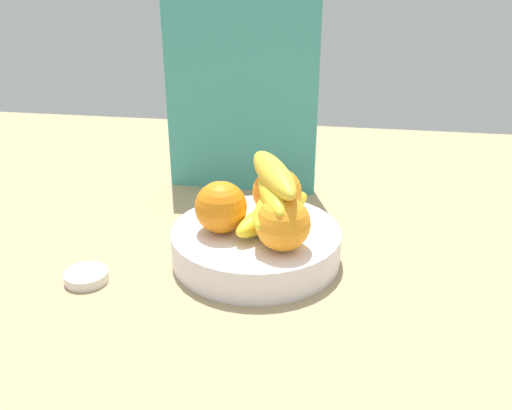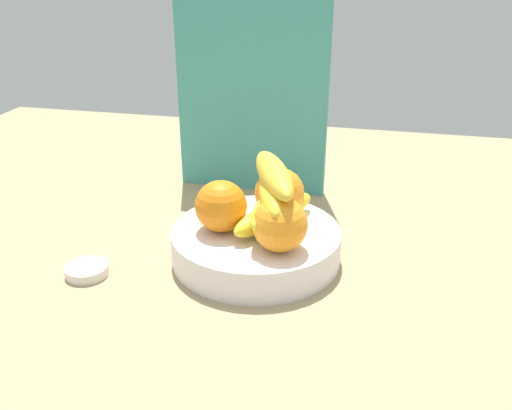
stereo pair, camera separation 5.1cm
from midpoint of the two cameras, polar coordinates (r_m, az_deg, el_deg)
The scene contains 8 objects.
ground_plane at distance 86.49cm, azimuth -0.05°, elevation -6.16°, with size 180.00×140.00×3.00cm, color tan.
fruit_bowl at distance 84.15cm, azimuth -1.76°, elevation -4.02°, with size 25.08×25.08×4.90cm, color white.
orange_front_left at distance 81.35cm, azimuth -5.39°, elevation -0.25°, with size 7.60×7.60×7.60cm, color orange.
orange_front_right at distance 76.24cm, azimuth 0.81°, elevation -1.93°, with size 7.60×7.60×7.60cm, color orange.
orange_center at distance 85.98cm, azimuth 0.51°, elevation 1.28°, with size 7.60×7.60×7.60cm, color orange.
banana_bunch at distance 81.27cm, azimuth 0.08°, elevation 1.00°, with size 11.75×18.67×10.60cm.
cutting_board at distance 104.35cm, azimuth -2.98°, elevation 10.87°, with size 28.00×1.80×36.00cm, color teal.
jar_lid at distance 83.86cm, azimuth -18.49°, elevation -6.91°, with size 6.10×6.10×1.42cm, color silver.
Camera 1 is at (9.06, -73.84, 42.82)cm, focal length 39.55 mm.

